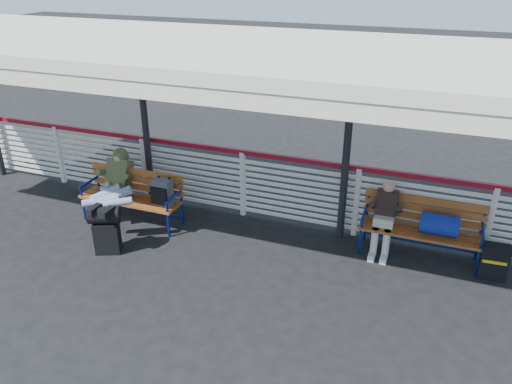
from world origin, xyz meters
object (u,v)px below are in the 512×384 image
at_px(companion_person, 384,217).
at_px(suitcase_side, 494,262).
at_px(traveler_man, 112,192).
at_px(bench_left, 141,192).
at_px(luggage_stack, 106,228).
at_px(bench_right, 429,224).

bearing_deg(companion_person, suitcase_side, -6.27).
bearing_deg(traveler_man, companion_person, 11.83).
distance_m(bench_left, traveler_man, 0.49).
xyz_separation_m(luggage_stack, traveler_man, (-0.35, 0.69, 0.26)).
bearing_deg(luggage_stack, bench_left, 66.82).
relative_size(luggage_stack, bench_left, 0.44).
bearing_deg(traveler_man, luggage_stack, -63.30).
distance_m(traveler_man, suitcase_side, 5.99).
xyz_separation_m(bench_right, suitcase_side, (0.94, -0.22, -0.32)).
relative_size(bench_left, companion_person, 1.57).
bearing_deg(bench_left, traveler_man, -134.03).
bearing_deg(bench_right, traveler_man, -169.23).
distance_m(traveler_man, companion_person, 4.43).
height_order(bench_right, traveler_man, traveler_man).
relative_size(luggage_stack, companion_person, 0.69).
bearing_deg(luggage_stack, bench_right, -4.33).
distance_m(bench_left, suitcase_side, 5.62).
height_order(traveler_man, suitcase_side, traveler_man).
xyz_separation_m(luggage_stack, bench_right, (4.65, 1.64, 0.16)).
bearing_deg(luggage_stack, companion_person, -1.94).
bearing_deg(suitcase_side, traveler_man, -176.10).
xyz_separation_m(traveler_man, companion_person, (4.33, 0.91, -0.09)).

